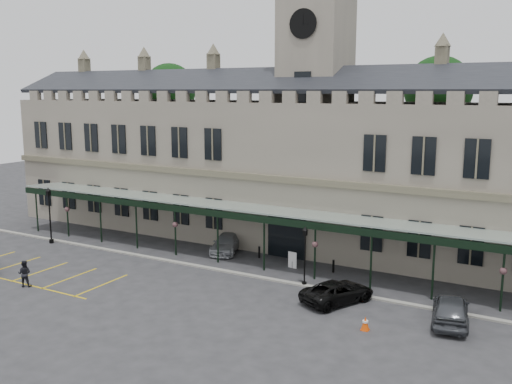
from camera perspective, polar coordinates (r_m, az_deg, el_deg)
The scene contains 18 objects.
ground at distance 36.19m, azimuth -4.74°, elevation -10.88°, with size 140.00×140.00×0.00m, color #2B2B2D.
station_building at distance 48.22m, azimuth 5.77°, elevation 2.36°, with size 60.00×10.36×17.30m.
clock_tower at distance 47.86m, azimuth 5.96°, elevation 10.28°, with size 5.60×5.60×24.80m.
canopy at distance 41.54m, azimuth 0.99°, elevation -4.58°, with size 50.00×4.10×4.30m.
kerb at distance 40.56m, azimuth -0.35°, elevation -8.40°, with size 60.00×0.40×0.12m, color gray.
parking_markings at distance 44.23m, azimuth -21.23°, elevation -7.60°, with size 16.00×6.00×0.01m, color gold, non-canonical shape.
tree_behind_left at distance 66.96m, azimuth -8.63°, elevation 9.91°, with size 6.00×6.00×16.00m.
tree_behind_mid at distance 54.06m, azimuth 17.77°, elevation 9.52°, with size 6.00×6.00×16.00m.
lamp_post_left at distance 51.63m, azimuth -19.95°, elevation -1.72°, with size 0.46×0.46×4.87m.
lamp_post_mid at distance 38.23m, azimuth 4.90°, elevation -5.88°, with size 0.39×0.39×4.10m.
traffic_cone at distance 32.55m, azimuth 10.87°, elevation -12.79°, with size 0.48×0.48×0.77m.
sign_board at distance 42.43m, azimuth 3.66°, elevation -6.82°, with size 0.71×0.13×1.22m.
bollard_left at distance 44.84m, azimuth 0.33°, elevation -6.04°, with size 0.16×0.16×0.92m, color black.
bollard_right at distance 41.76m, azimuth 7.74°, elevation -7.36°, with size 0.17×0.17×0.93m, color black.
car_taxi at distance 46.54m, azimuth -2.97°, elevation -5.14°, with size 1.95×4.81×1.40m, color #A3A5AB.
car_van at distance 36.11m, azimuth 8.16°, elevation -9.85°, with size 2.25×4.88×1.36m, color black.
car_right_a at distance 34.48m, azimuth 18.89°, elevation -11.02°, with size 1.97×4.90×1.67m, color #3B3E44.
person_b at distance 41.39m, azimuth -22.15°, elevation -7.56°, with size 0.88×0.68×1.81m, color black.
Camera 1 is at (19.02, -27.92, 12.97)m, focal length 40.00 mm.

